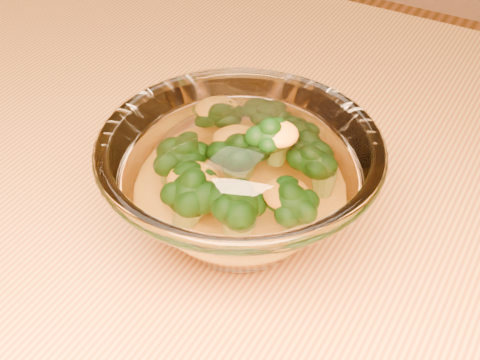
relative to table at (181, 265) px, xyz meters
The scene contains 4 objects.
table is the anchor object (origin of this frame).
glass_bowl 0.17m from the table, 15.70° to the right, with size 0.20×0.20×0.09m.
cheese_sauce 0.15m from the table, 15.70° to the right, with size 0.11×0.11×0.03m, color orange.
broccoli_heap 0.18m from the table, ahead, with size 0.13×0.14×0.07m.
Camera 1 is at (0.26, -0.34, 1.11)m, focal length 50.00 mm.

